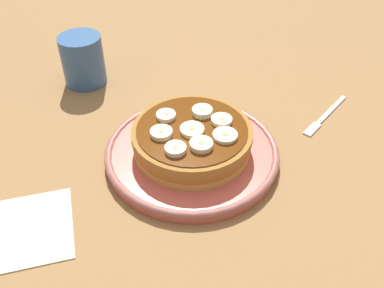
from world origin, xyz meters
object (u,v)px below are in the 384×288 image
object	(u,v)px
banana_slice_5	(176,149)
fork	(324,117)
banana_slice_7	(225,136)
banana_slice_3	(202,112)
napkin	(25,230)
banana_slice_0	(189,130)
coffee_mug	(83,58)
banana_slice_1	(166,116)
banana_slice_2	(201,145)
banana_slice_4	(161,133)
pancake_stack	(191,139)
plate	(192,152)
banana_slice_6	(222,121)

from	to	relation	value
banana_slice_5	fork	xyz separation A→B (cm)	(13.35, -22.86, -5.24)
banana_slice_7	fork	size ratio (longest dim) A/B	0.31
banana_slice_3	napkin	bearing A→B (deg)	126.40
banana_slice_7	banana_slice_3	bearing A→B (deg)	28.67
banana_slice_0	coffee_mug	size ratio (longest dim) A/B	0.31
banana_slice_3	banana_slice_1	bearing A→B (deg)	98.62
banana_slice_1	banana_slice_7	world-z (taller)	banana_slice_1
banana_slice_2	banana_slice_4	world-z (taller)	same
banana_slice_7	coffee_mug	distance (cm)	31.50
banana_slice_0	banana_slice_4	bearing A→B (deg)	99.83
pancake_stack	fork	world-z (taller)	pancake_stack
banana_slice_4	napkin	world-z (taller)	banana_slice_4
fork	banana_slice_7	bearing A→B (deg)	122.97
banana_slice_5	coffee_mug	xyz separation A→B (cm)	(24.81, 16.00, -1.12)
banana_slice_3	banana_slice_5	size ratio (longest dim) A/B	1.03
plate	napkin	distance (cm)	23.42
banana_slice_4	banana_slice_5	size ratio (longest dim) A/B	1.07
banana_slice_7	banana_slice_5	bearing A→B (deg)	112.60
banana_slice_5	banana_slice_6	distance (cm)	8.43
banana_slice_1	banana_slice_3	xyz separation A→B (cm)	(0.75, -4.97, 0.10)
banana_slice_0	coffee_mug	bearing A→B (deg)	40.22
banana_slice_2	banana_slice_0	bearing A→B (deg)	25.61
napkin	banana_slice_5	bearing A→B (deg)	-65.78
banana_slice_3	banana_slice_6	bearing A→B (deg)	-126.86
banana_slice_0	banana_slice_5	distance (cm)	4.22
banana_slice_4	banana_slice_7	xyz separation A→B (cm)	(-0.58, -8.23, -0.08)
banana_slice_3	banana_slice_6	xyz separation A→B (cm)	(-1.90, -2.54, -0.10)
banana_slice_7	banana_slice_1	bearing A→B (deg)	60.81
banana_slice_2	banana_slice_4	xyz separation A→B (cm)	(2.47, 5.10, -0.03)
banana_slice_1	coffee_mug	bearing A→B (deg)	39.29
banana_slice_1	banana_slice_2	xyz separation A→B (cm)	(-6.22, -4.62, 0.06)
banana_slice_3	banana_slice_7	bearing A→B (deg)	-151.33
pancake_stack	coffee_mug	distance (cm)	27.17
plate	banana_slice_7	distance (cm)	6.37
banana_slice_1	fork	xyz separation A→B (cm)	(6.38, -24.27, -5.19)
banana_slice_5	banana_slice_1	bearing A→B (deg)	11.38
pancake_stack	banana_slice_2	bearing A→B (deg)	-162.71
plate	banana_slice_7	size ratio (longest dim) A/B	7.41
banana_slice_2	banana_slice_1	bearing A→B (deg)	36.59
napkin	banana_slice_2	bearing A→B (deg)	-67.37
banana_slice_1	banana_slice_3	size ratio (longest dim) A/B	0.96
banana_slice_5	banana_slice_7	distance (cm)	6.87
coffee_mug	napkin	size ratio (longest dim) A/B	0.93
plate	banana_slice_7	bearing A→B (deg)	-112.84
banana_slice_7	banana_slice_0	bearing A→B (deg)	75.39
banana_slice_5	banana_slice_7	world-z (taller)	banana_slice_5
banana_slice_1	banana_slice_4	world-z (taller)	same
banana_slice_0	banana_slice_3	size ratio (longest dim) A/B	1.14
banana_slice_4	banana_slice_6	world-z (taller)	same
plate	fork	bearing A→B (deg)	-66.73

